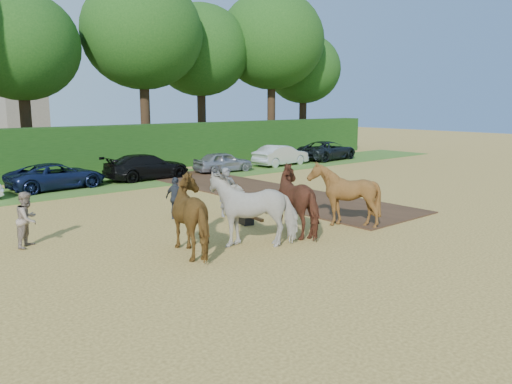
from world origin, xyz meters
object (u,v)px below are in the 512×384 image
Objects in this scene: parked_cars at (170,166)px; church at (15,25)px; spectator_near at (28,219)px; spectator_far at (176,198)px; plough_team at (277,204)px.

church is (3.46, 40.90, 13.01)m from parked_cars.
spectator_near reaches higher than spectator_far.
church reaches higher than spectator_near.
spectator_far is 11.03m from parked_cars.
plough_team is (6.62, -4.24, 0.28)m from spectator_near.
plough_team reaches higher than spectator_far.
spectator_near is 7.87m from plough_team.
spectator_near is at bearing -105.88° from church.
spectator_far reaches higher than parked_cars.
spectator_near is at bearing -138.25° from parked_cars.
church reaches higher than plough_team.
spectator_near is 1.07× the size of spectator_far.
church is at bearing -27.21° from spectator_far.
parked_cars is at bearing -47.02° from spectator_far.
spectator_far is 52.85m from church.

